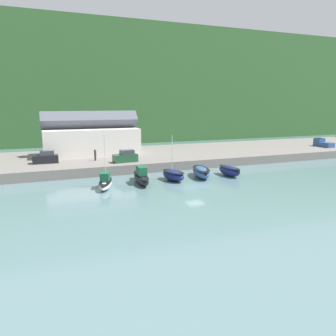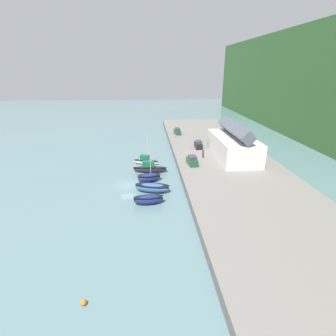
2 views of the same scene
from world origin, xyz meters
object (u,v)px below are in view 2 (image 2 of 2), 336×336
Objects in this scene: moored_boat_3 at (152,188)px; person_on_quay at (203,153)px; moored_boat_1 at (150,168)px; parked_car_1 at (198,145)px; moored_boat_2 at (149,177)px; parked_car_2 at (192,161)px; moored_boat_0 at (146,161)px; mooring_buoy_0 at (83,302)px; moored_boat_4 at (149,199)px; dog_on_quay at (175,136)px; parked_car_0 at (177,131)px.

moored_boat_3 is 19.64m from person_on_quay.
moored_boat_3 is (10.17, 0.33, -0.08)m from moored_boat_1.
parked_car_1 is at bearing 164.00° from moored_boat_3.
moored_boat_2 is 1.60× the size of parked_car_2.
moored_boat_2 is 1.00× the size of moored_boat_3.
moored_boat_0 is 12.56× the size of mooring_buoy_0.
moored_boat_0 is 1.81× the size of parked_car_1.
moored_boat_4 is at bearing 18.41° from moored_boat_0.
moored_boat_1 is at bearing -134.93° from parked_car_1.
moored_boat_3 is 1.66× the size of parked_car_1.
moored_boat_2 is at bearing -53.69° from person_on_quay.
moored_boat_4 reaches higher than mooring_buoy_0.
moored_boat_2 is 30.93m from mooring_buoy_0.
parked_car_1 is (-27.98, 13.93, 1.65)m from moored_boat_4.
dog_on_quay reaches higher than moored_boat_4.
parked_car_2 is (29.91, 0.01, 0.00)m from parked_car_0.
dog_on_quay is at bearing 86.40° from parked_car_2.
parked_car_1 is (-23.20, 13.17, 1.66)m from moored_boat_3.
parked_car_0 is 25.42m from person_on_quay.
moored_boat_3 is at bearing -118.52° from parked_car_1.
moored_boat_0 is at bearing 146.09° from parked_car_2.
person_on_quay is at bearing -86.04° from parked_car_0.
person_on_quay is 3.51× the size of mooring_buoy_0.
parked_car_0 is at bearing 165.65° from mooring_buoy_0.
dog_on_quay is 62.73m from mooring_buoy_0.
moored_boat_1 reaches higher than mooring_buoy_0.
moored_boat_4 is 6.35× the size of dog_on_quay.
mooring_buoy_0 is (25.08, -7.42, -0.57)m from moored_boat_3.
mooring_buoy_0 is at bearing 8.47° from moored_boat_0.
mooring_buoy_0 is at bearing -6.50° from moored_boat_1.
dog_on_quay is (-12.46, -4.99, -0.46)m from parked_car_1.
parked_car_2 is at bearing 141.25° from moored_boat_4.
person_on_quay is 44.78m from mooring_buoy_0.
person_on_quay is 2.55× the size of dog_on_quay.
person_on_quay reaches higher than moored_boat_4.
parked_car_1 is at bearing 131.17° from moored_boat_2.
person_on_quay is at bearing -19.53° from dog_on_quay.
mooring_buoy_0 is at bearing -22.97° from moored_boat_4.
moored_boat_3 is 8.37× the size of dog_on_quay.
dog_on_quay is at bearing 162.70° from moored_boat_4.
parked_car_1 is 13.43m from dog_on_quay.
moored_boat_0 is 0.98× the size of moored_boat_1.
person_on_quay is at bearing -92.02° from parked_car_1.
parked_car_0 is at bearing 134.51° from dog_on_quay.
parked_car_0 is 0.99× the size of parked_car_2.
parked_car_1 reaches higher than dog_on_quay.
moored_boat_2 is (10.58, 0.66, 0.05)m from moored_boat_0.
parked_car_1 is 0.97× the size of parked_car_2.
person_on_quay reaches higher than moored_boat_1.
moored_boat_1 is 1.79× the size of parked_car_2.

